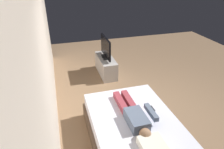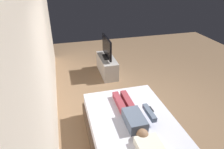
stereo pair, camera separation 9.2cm
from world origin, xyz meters
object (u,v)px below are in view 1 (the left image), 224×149
object	(u,v)px
bed	(134,132)
pillow	(155,149)
person	(134,115)
tv_stand	(106,66)
tv	(106,48)
remote	(152,109)

from	to	relation	value
bed	pillow	xyz separation A→B (m)	(-0.69, 0.00, 0.34)
bed	person	distance (m)	0.36
tv_stand	tv	size ratio (longest dim) A/B	1.25
pillow	tv	size ratio (longest dim) A/B	0.55
bed	remote	xyz separation A→B (m)	(0.18, -0.40, 0.29)
bed	person	world-z (taller)	person
bed	pillow	world-z (taller)	pillow
pillow	remote	size ratio (longest dim) A/B	3.20
bed	tv	bearing A→B (deg)	-4.53
remote	tv_stand	xyz separation A→B (m)	(2.53, 0.18, -0.30)
bed	pillow	bearing A→B (deg)	180.00
pillow	tv_stand	size ratio (longest dim) A/B	0.44
person	tv_stand	distance (m)	2.71
remote	pillow	bearing A→B (deg)	155.55
tv	tv_stand	bearing A→B (deg)	0.00
remote	tv_stand	distance (m)	2.55
bed	tv_stand	bearing A→B (deg)	-4.53
bed	tv	size ratio (longest dim) A/B	2.31
person	tv	bearing A→B (deg)	-4.73
bed	person	size ratio (longest dim) A/B	1.61
remote	tv	xyz separation A→B (m)	(2.53, 0.18, 0.24)
pillow	person	size ratio (longest dim) A/B	0.38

